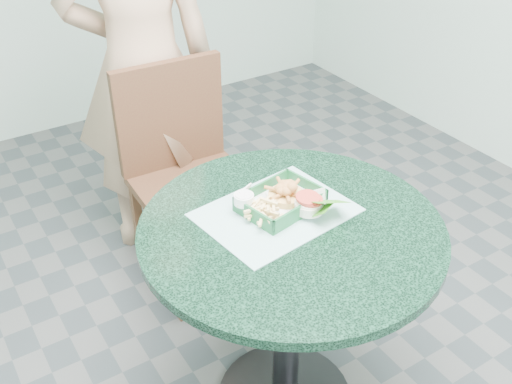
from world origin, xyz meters
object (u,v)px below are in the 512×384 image
dining_chair (186,163)px  crab_sandwich (288,196)px  diner_person (139,37)px  sauce_ramekin (243,200)px  cafe_table (289,275)px  food_basket (281,209)px

dining_chair → crab_sandwich: dining_chair is taller
diner_person → sauce_ramekin: bearing=100.7°
cafe_table → diner_person: (0.04, 1.12, 0.40)m
cafe_table → sauce_ramekin: size_ratio=14.90×
cafe_table → sauce_ramekin: sauce_ramekin is taller
dining_chair → diner_person: 0.53m
cafe_table → crab_sandwich: size_ratio=8.06×
diner_person → sauce_ramekin: diner_person is taller
food_basket → crab_sandwich: size_ratio=2.12×
cafe_table → food_basket: bearing=75.7°
cafe_table → crab_sandwich: crab_sandwich is taller
cafe_table → food_basket: 0.21m
food_basket → diner_person: bearing=89.1°
dining_chair → food_basket: 0.78m
crab_sandwich → food_basket: bearing=-171.7°
dining_chair → sauce_ramekin: dining_chair is taller
cafe_table → food_basket: (0.02, 0.09, 0.19)m
food_basket → crab_sandwich: crab_sandwich is taller
diner_person → crab_sandwich: size_ratio=17.98×
diner_person → food_basket: (-0.02, -1.04, -0.22)m
crab_sandwich → dining_chair: bearing=88.7°
dining_chair → diner_person: (-0.03, 0.29, 0.45)m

